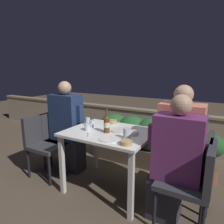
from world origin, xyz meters
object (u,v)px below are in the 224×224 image
(person_purple_stripe, at_px, (174,161))
(potted_plant, at_px, (210,153))
(person_coral_top, at_px, (177,147))
(beer_bottle, at_px, (106,124))
(chair_right_near, at_px, (195,177))
(chair_left_near, at_px, (44,139))
(chair_left_far, at_px, (59,133))
(chair_right_far, at_px, (195,165))
(person_navy_jumper, at_px, (68,127))

(person_purple_stripe, relative_size, potted_plant, 1.90)
(person_purple_stripe, height_order, person_coral_top, person_coral_top)
(beer_bottle, bearing_deg, chair_right_near, -5.27)
(person_coral_top, bearing_deg, chair_left_near, -172.42)
(chair_left_far, relative_size, potted_plant, 1.27)
(chair_left_near, xyz_separation_m, chair_right_far, (1.95, 0.23, 0.00))
(person_purple_stripe, bearing_deg, chair_right_near, 0.00)
(person_purple_stripe, bearing_deg, potted_plant, 74.14)
(chair_left_near, distance_m, chair_left_far, 0.28)
(chair_left_far, distance_m, person_navy_jumper, 0.24)
(chair_right_near, bearing_deg, beer_bottle, 174.73)
(chair_left_far, xyz_separation_m, person_navy_jumper, (0.20, 0.00, 0.14))
(person_navy_jumper, relative_size, person_coral_top, 0.99)
(chair_right_near, distance_m, potted_plant, 0.95)
(chair_left_far, relative_size, chair_right_far, 1.00)
(chair_left_far, xyz_separation_m, person_coral_top, (1.75, -0.05, 0.15))
(beer_bottle, bearing_deg, person_coral_top, 12.87)
(chair_right_near, xyz_separation_m, potted_plant, (0.07, 0.94, -0.11))
(chair_right_far, relative_size, beer_bottle, 3.06)
(person_navy_jumper, xyz_separation_m, potted_plant, (1.85, 0.63, -0.25))
(chair_left_far, height_order, chair_right_far, same)
(chair_left_near, xyz_separation_m, beer_bottle, (0.99, 0.06, 0.34))
(chair_left_near, bearing_deg, person_purple_stripe, -1.03)
(person_coral_top, bearing_deg, potted_plant, 65.99)
(beer_bottle, height_order, potted_plant, beer_bottle)
(chair_left_far, height_order, person_navy_jumper, person_navy_jumper)
(chair_right_near, xyz_separation_m, person_coral_top, (-0.23, 0.27, 0.15))
(person_navy_jumper, relative_size, person_purple_stripe, 1.04)
(chair_left_near, distance_m, potted_plant, 2.25)
(person_coral_top, xyz_separation_m, potted_plant, (0.30, 0.67, -0.26))
(potted_plant, bearing_deg, chair_right_far, -98.72)
(chair_left_far, xyz_separation_m, potted_plant, (2.05, 0.63, -0.11))
(chair_left_far, bearing_deg, chair_right_far, -1.33)
(chair_right_far, distance_m, person_coral_top, 0.24)
(person_navy_jumper, height_order, chair_right_far, person_navy_jumper)
(chair_left_near, bearing_deg, potted_plant, 23.77)
(chair_right_near, height_order, person_purple_stripe, person_purple_stripe)
(chair_right_near, height_order, potted_plant, chair_right_near)
(chair_left_far, xyz_separation_m, chair_right_far, (1.95, -0.05, 0.00))
(person_navy_jumper, bearing_deg, chair_right_near, -9.89)
(chair_right_far, distance_m, potted_plant, 0.69)
(chair_left_near, xyz_separation_m, potted_plant, (2.05, 0.91, -0.11))
(chair_right_far, xyz_separation_m, beer_bottle, (-0.96, -0.17, 0.34))
(person_purple_stripe, height_order, chair_right_far, person_purple_stripe)
(chair_left_far, bearing_deg, person_navy_jumper, 0.00)
(chair_left_near, xyz_separation_m, person_navy_jumper, (0.20, 0.28, 0.14))
(person_navy_jumper, height_order, beer_bottle, person_navy_jumper)
(person_coral_top, bearing_deg, chair_left_far, 178.52)
(chair_right_far, relative_size, person_coral_top, 0.64)
(chair_left_far, bearing_deg, potted_plant, 17.00)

